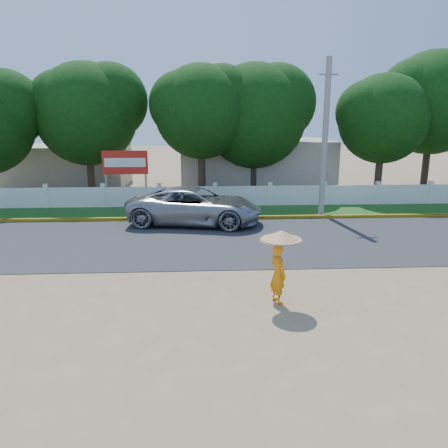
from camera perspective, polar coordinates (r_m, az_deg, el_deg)
The scene contains 12 objects.
ground at distance 13.12m, azimuth 0.46°, elevation -7.65°, with size 120.00×120.00×0.00m, color #9E8460.
road at distance 17.37m, azimuth -0.43°, elevation -2.13°, with size 60.00×7.00×0.02m, color #38383A.
grass_verge at distance 22.46m, azimuth -1.04°, elevation 1.62°, with size 60.00×3.50×0.03m, color #2D601E.
curb at distance 20.79m, azimuth -0.88°, elevation 0.79°, with size 40.00×0.18×0.16m, color yellow.
fence at distance 23.77m, azimuth -1.17°, elevation 3.63°, with size 40.00×0.10×1.10m, color silver.
building_near at distance 30.57m, azimuth 4.08°, elevation 7.92°, with size 10.00×6.00×3.20m, color #B7AD99.
building_far at distance 32.70m, azimuth -19.60°, elevation 7.20°, with size 8.00×5.00×2.80m, color #B7AD99.
utility_pole at distance 21.94m, azimuth 13.05°, elevation 10.80°, with size 0.28×0.28×7.48m, color gray.
vehicle at distance 19.87m, azimuth -3.82°, elevation 2.38°, with size 2.79×6.04×1.68m, color #989A9F.
monk_with_parasol at distance 11.46m, azimuth 7.25°, elevation -4.17°, with size 1.09×1.09×1.98m.
billboard at distance 24.97m, azimuth -12.78°, elevation 7.48°, with size 2.50×0.13×2.95m.
tree_row at distance 26.79m, azimuth 7.21°, elevation 14.10°, with size 38.33×8.08×8.72m.
Camera 1 is at (-0.75, -12.17, 4.86)m, focal length 35.00 mm.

